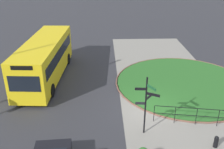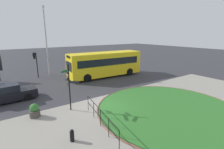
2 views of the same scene
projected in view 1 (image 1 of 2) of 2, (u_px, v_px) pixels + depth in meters
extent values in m
plane|color=#333338|center=(151.00, 110.00, 16.84)|extent=(120.00, 120.00, 0.00)
cube|color=gray|center=(181.00, 109.00, 16.90)|extent=(32.00, 7.96, 0.02)
cylinder|color=#2D6B28|center=(184.00, 83.00, 20.32)|extent=(10.63, 10.63, 0.10)
torus|color=brown|center=(184.00, 83.00, 20.32)|extent=(10.94, 10.94, 0.11)
cylinder|color=black|center=(145.00, 107.00, 13.89)|extent=(0.09, 0.09, 3.48)
sphere|color=black|center=(147.00, 78.00, 13.14)|extent=(0.10, 0.10, 0.10)
cube|color=#195128|center=(152.00, 88.00, 13.02)|extent=(0.60, 0.37, 0.15)
cube|color=black|center=(140.00, 89.00, 13.43)|extent=(0.08, 0.57, 0.15)
cube|color=black|center=(153.00, 95.00, 13.37)|extent=(0.36, 0.64, 0.15)
cube|color=black|center=(149.00, 97.00, 13.97)|extent=(0.57, 0.47, 0.15)
cube|color=black|center=(140.00, 103.00, 13.80)|extent=(0.08, 0.52, 0.15)
cylinder|color=black|center=(216.00, 143.00, 13.40)|extent=(0.24, 0.24, 0.56)
sphere|color=black|center=(217.00, 138.00, 13.27)|extent=(0.22, 0.22, 0.22)
cube|color=black|center=(198.00, 109.00, 14.86)|extent=(0.85, 4.94, 0.03)
cube|color=black|center=(196.00, 116.00, 15.08)|extent=(0.85, 4.94, 0.03)
cylinder|color=black|center=(154.00, 114.00, 15.39)|extent=(0.04, 0.04, 1.14)
cylinder|color=black|center=(175.00, 115.00, 15.25)|extent=(0.04, 0.04, 1.14)
cylinder|color=black|center=(196.00, 117.00, 15.10)|extent=(0.04, 0.04, 1.14)
cylinder|color=black|center=(218.00, 118.00, 14.95)|extent=(0.04, 0.04, 1.14)
cube|color=yellow|center=(45.00, 58.00, 20.58)|extent=(9.94, 3.13, 2.96)
cube|color=black|center=(60.00, 54.00, 20.37)|extent=(8.61, 0.55, 0.88)
cube|color=black|center=(29.00, 53.00, 20.44)|extent=(8.61, 0.55, 0.88)
cube|color=black|center=(24.00, 84.00, 16.06)|extent=(0.15, 2.07, 1.10)
cube|color=black|center=(21.00, 68.00, 15.60)|extent=(0.11, 1.39, 0.28)
cylinder|color=black|center=(51.00, 90.00, 18.23)|extent=(1.02, 0.36, 1.00)
cylinder|color=black|center=(19.00, 90.00, 18.29)|extent=(1.02, 0.36, 1.00)
cylinder|color=black|center=(68.00, 59.00, 23.92)|extent=(1.02, 0.36, 1.00)
cylinder|color=black|center=(43.00, 59.00, 23.98)|extent=(1.02, 0.36, 1.00)
cube|color=#EAEACC|center=(44.00, 145.00, 12.80)|extent=(0.03, 0.20, 0.12)
cube|color=#EAEACC|center=(65.00, 144.00, 12.89)|extent=(0.03, 0.20, 0.12)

